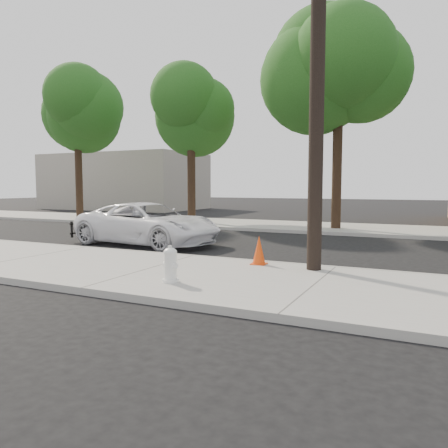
{
  "coord_description": "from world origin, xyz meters",
  "views": [
    {
      "loc": [
        6.1,
        -12.79,
        2.12
      ],
      "look_at": [
        0.55,
        -1.27,
        1.0
      ],
      "focal_mm": 35.0,
      "sensor_mm": 36.0,
      "label": 1
    }
  ],
  "objects_px": {
    "utility_pole": "(317,72)",
    "traffic_cone": "(259,250)",
    "fire_hydrant": "(170,265)",
    "police_cruiser": "(148,224)"
  },
  "relations": [
    {
      "from": "utility_pole",
      "to": "traffic_cone",
      "type": "height_order",
      "value": "utility_pole"
    },
    {
      "from": "fire_hydrant",
      "to": "utility_pole",
      "type": "bearing_deg",
      "value": 67.88
    },
    {
      "from": "police_cruiser",
      "to": "fire_hydrant",
      "type": "relative_size",
      "value": 7.69
    },
    {
      "from": "fire_hydrant",
      "to": "traffic_cone",
      "type": "xyz_separation_m",
      "value": [
        0.89,
        2.71,
        0.01
      ]
    },
    {
      "from": "utility_pole",
      "to": "police_cruiser",
      "type": "height_order",
      "value": "utility_pole"
    },
    {
      "from": "traffic_cone",
      "to": "fire_hydrant",
      "type": "bearing_deg",
      "value": -108.27
    },
    {
      "from": "police_cruiser",
      "to": "fire_hydrant",
      "type": "height_order",
      "value": "police_cruiser"
    },
    {
      "from": "police_cruiser",
      "to": "fire_hydrant",
      "type": "distance_m",
      "value": 7.03
    },
    {
      "from": "police_cruiser",
      "to": "fire_hydrant",
      "type": "bearing_deg",
      "value": -134.74
    },
    {
      "from": "utility_pole",
      "to": "traffic_cone",
      "type": "distance_m",
      "value": 4.43
    }
  ]
}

